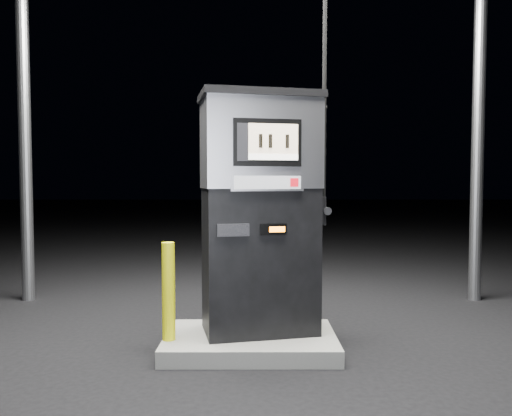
{
  "coord_description": "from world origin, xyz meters",
  "views": [
    {
      "loc": [
        0.04,
        -4.63,
        1.58
      ],
      "look_at": [
        0.05,
        0.0,
        1.34
      ],
      "focal_mm": 35.0,
      "sensor_mm": 36.0,
      "label": 1
    }
  ],
  "objects": [
    {
      "name": "ground",
      "position": [
        0.0,
        0.0,
        0.0
      ],
      "size": [
        80.0,
        80.0,
        0.0
      ],
      "primitive_type": "plane",
      "color": "black",
      "rests_on": "ground"
    },
    {
      "name": "pump_island",
      "position": [
        0.0,
        0.0,
        0.07
      ],
      "size": [
        1.6,
        1.0,
        0.15
      ],
      "primitive_type": "cube",
      "color": "slate",
      "rests_on": "ground"
    },
    {
      "name": "fuel_dispenser",
      "position": [
        0.09,
        0.1,
        1.31
      ],
      "size": [
        1.31,
        0.89,
        4.7
      ],
      "rotation": [
        0.0,
        0.0,
        0.21
      ],
      "color": "black",
      "rests_on": "pump_island"
    },
    {
      "name": "bollard_left",
      "position": [
        -0.74,
        -0.16,
        0.6
      ],
      "size": [
        0.15,
        0.15,
        0.89
      ],
      "primitive_type": "cylinder",
      "rotation": [
        0.0,
        0.0,
        0.32
      ],
      "color": "#F6F60D",
      "rests_on": "pump_island"
    },
    {
      "name": "bollard_right",
      "position": [
        0.58,
        0.12,
        0.63
      ],
      "size": [
        0.17,
        0.17,
        0.96
      ],
      "primitive_type": "cylinder",
      "rotation": [
        0.0,
        0.0,
        -0.37
      ],
      "color": "#F6F60D",
      "rests_on": "pump_island"
    }
  ]
}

